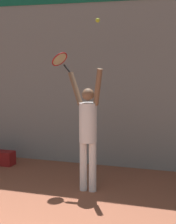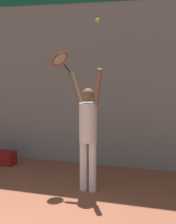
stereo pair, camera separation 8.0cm
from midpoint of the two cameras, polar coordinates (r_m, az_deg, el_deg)
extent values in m
cube|color=gray|center=(8.55, 1.04, 9.15)|extent=(18.00, 0.10, 5.00)
cylinder|color=white|center=(7.02, -0.31, -7.61)|extent=(0.13, 0.13, 0.86)
cylinder|color=white|center=(6.97, 0.98, -7.74)|extent=(0.13, 0.13, 0.86)
cylinder|color=white|center=(6.83, 0.34, -1.49)|extent=(0.30, 0.30, 0.67)
sphere|color=brown|center=(6.77, 0.34, 2.48)|extent=(0.21, 0.21, 0.21)
cylinder|color=brown|center=(6.67, 1.72, 3.52)|extent=(0.22, 0.20, 0.62)
cylinder|color=brown|center=(6.96, -1.43, 3.34)|extent=(0.37, 0.33, 0.56)
cylinder|color=black|center=(7.14, -2.56, 6.08)|extent=(0.18, 0.10, 0.16)
torus|color=red|center=(7.27, -3.65, 7.42)|extent=(0.33, 0.38, 0.25)
cylinder|color=beige|center=(7.27, -3.65, 7.42)|extent=(0.27, 0.32, 0.21)
sphere|color=#CCDB2D|center=(6.57, 1.70, 12.77)|extent=(0.07, 0.07, 0.07)
camera|label=1|loc=(0.04, -89.66, 0.05)|focal=65.00mm
camera|label=2|loc=(0.04, 90.34, -0.05)|focal=65.00mm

